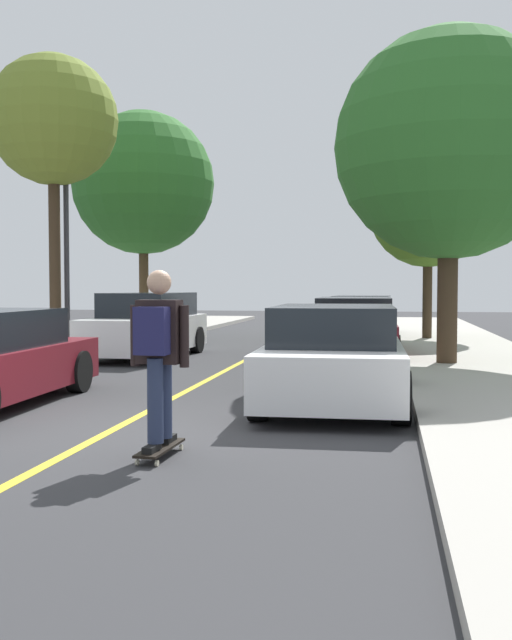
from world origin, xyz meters
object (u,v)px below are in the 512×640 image
Objects in this scene: parked_car_right_near at (354,329)px; parked_car_right_nearest at (334,356)px; street_tree_left_nearest at (53,122)px; skateboard at (160,448)px; street_tree_right_near at (428,208)px; parked_car_right_far at (362,318)px; skateboarder at (158,348)px; street_tree_right_nearest at (449,145)px; street_tree_left_near at (143,183)px; parked_car_left_near at (147,326)px; streetlamp at (66,211)px.

parked_car_right_nearest is at bearing -90.00° from parked_car_right_near.
street_tree_left_nearest is 7.72× the size of skateboard.
street_tree_right_near is at bearing 68.93° from parked_car_right_near.
skateboarder is at bearing -95.09° from parked_car_right_far.
street_tree_right_nearest is 9.63m from skateboard.
street_tree_right_nearest is at bearing 67.79° from skateboarder.
street_tree_left_near is 7.94× the size of skateboard.
parked_car_right_near is at bearing 81.99° from skateboard.
streetlamp reaches higher than parked_car_left_near.
streetlamp is at bearing -170.69° from parked_car_right_near.
parked_car_right_near is at bearing 132.55° from street_tree_right_nearest.
street_tree_left_near is 16.23m from skateboard.
street_tree_left_nearest reaches higher than street_tree_right_nearest.
street_tree_left_near reaches higher than parked_car_right_near.
parked_car_right_nearest is 0.62× the size of street_tree_left_near.
street_tree_left_near is 1.05× the size of street_tree_right_nearest.
parked_car_right_far is 8.84m from street_tree_right_nearest.
parked_car_right_far is at bearing 9.96° from street_tree_left_near.
street_tree_right_near is (-0.00, 6.88, -0.48)m from street_tree_right_nearest.
parked_car_right_near is at bearing 82.01° from skateboarder.
streetlamp is 10.56m from skateboarder.
street_tree_right_nearest is at bearing -38.44° from street_tree_left_near.
street_tree_left_nearest is at bearing -108.24° from streetlamp.
skateboard is (-3.28, -8.00, -4.24)m from street_tree_right_nearest.
parked_car_left_near is 0.78× the size of street_tree_right_near.
parked_car_right_nearest is 4.95× the size of skateboard.
street_tree_left_nearest is (-6.55, 5.19, 4.58)m from parked_car_right_nearest.
parked_car_right_nearest is (4.68, -5.93, -0.06)m from parked_car_left_near.
street_tree_left_nearest is at bearing 141.60° from parked_car_right_nearest.
street_tree_right_near is at bearing -26.97° from parked_car_right_far.
parked_car_right_nearest is 13.63m from street_tree_left_near.
streetlamp is (-8.30, 0.98, -1.01)m from street_tree_right_nearest.
skateboarder is at bearing -59.33° from street_tree_left_nearest.
street_tree_left_near is (-6.55, 4.65, 4.06)m from parked_car_right_near.
street_tree_left_near is (0.00, 6.05, -0.52)m from street_tree_left_nearest.
street_tree_left_near is at bearing 109.24° from skateboarder.
street_tree_left_nearest is (-6.55, -1.41, 4.58)m from parked_car_right_near.
parked_car_right_near reaches higher than skateboard.
skateboarder is at bearing -60.89° from streetlamp.
street_tree_right_nearest is 1.18× the size of street_tree_right_near.
parked_car_left_near is 9.94m from skateboard.
parked_car_right_nearest is at bearing -51.74° from parked_car_left_near.
street_tree_right_nearest reaches higher than parked_car_right_near.
skateboard is (5.02, -8.98, -3.23)m from streetlamp.
streetlamp is (0.12, 0.35, -1.93)m from street_tree_left_nearest.
parked_car_right_nearest is 12.39m from parked_car_right_far.
parked_car_right_far is 15.93m from skateboarder.
street_tree_right_near is 15.69m from skateboard.
skateboarder reaches higher than parked_car_right_near.
skateboarder is at bearing -112.17° from parked_car_right_nearest.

